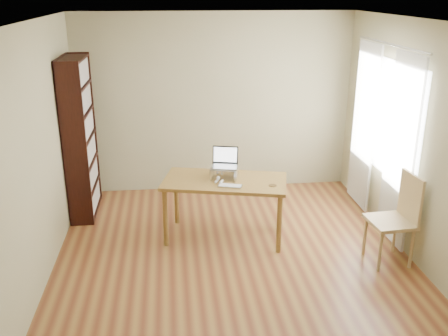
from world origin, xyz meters
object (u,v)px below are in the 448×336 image
keyboard (230,186)px  chair (398,216)px  desk (225,187)px  cat (223,172)px  laptop (224,161)px  bookshelf (80,138)px

keyboard → chair: (1.78, -0.56, -0.20)m
desk → cat: cat is taller
desk → laptop: (0.00, 0.13, 0.28)m
cat → chair: (1.83, -0.90, -0.25)m
bookshelf → chair: (3.61, -1.73, -0.49)m
desk → chair: (1.82, -0.78, -0.10)m
laptop → keyboard: laptop is taller
desk → laptop: laptop is taller
desk → keyboard: bearing=-67.3°
bookshelf → laptop: 1.97m
keyboard → cat: cat is taller
keyboard → desk: bearing=117.7°
bookshelf → keyboard: (1.83, -1.17, -0.29)m
laptop → cat: bearing=-103.1°
desk → laptop: 0.31m
keyboard → chair: size_ratio=0.29×
keyboard → bookshelf: bearing=166.1°
desk → keyboard: keyboard is taller
bookshelf → cat: size_ratio=4.46×
cat → bookshelf: bearing=-180.0°
laptop → keyboard: size_ratio=1.19×
cat → desk: bearing=-58.6°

